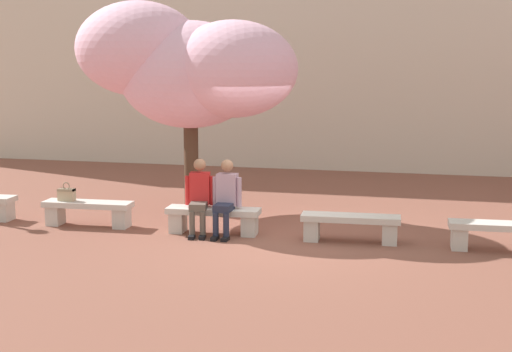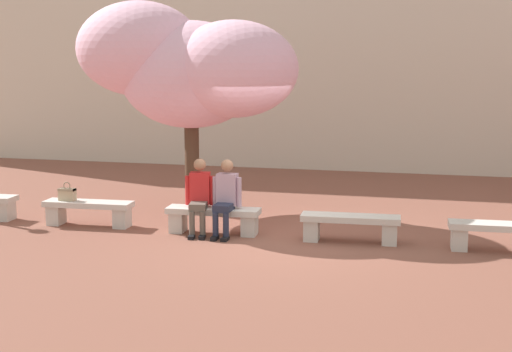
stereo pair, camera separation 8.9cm
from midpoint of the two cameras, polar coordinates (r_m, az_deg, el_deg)
name	(u,v)px [view 2 (the right image)]	position (r m, az deg, el deg)	size (l,w,h in m)	color
ground_plane	(280,238)	(12.02, 2.15, -4.95)	(100.00, 100.00, 0.00)	brown
building_facade	(353,9)	(21.11, 7.86, 13.11)	(28.00, 4.00, 8.79)	beige
stone_bench_near_west	(89,210)	(13.13, -13.06, -2.63)	(1.63, 0.51, 0.45)	beige
stone_bench_center	(213,217)	(12.24, -3.23, -3.26)	(1.63, 0.51, 0.45)	beige
stone_bench_near_east	(350,224)	(11.76, 7.77, -3.85)	(1.63, 0.51, 0.45)	beige
stone_bench_east_end	(502,233)	(11.74, 19.26, -4.32)	(1.63, 0.51, 0.45)	beige
person_seated_left	(199,194)	(12.18, -4.34, -1.41)	(0.50, 0.73, 1.29)	black
person_seated_right	(226,195)	(12.04, -2.22, -1.52)	(0.51, 0.68, 1.29)	black
handbag	(67,193)	(13.24, -14.68, -1.36)	(0.30, 0.15, 0.34)	tan
cherry_tree_main	(188,66)	(13.70, -5.28, 8.77)	(4.27, 2.77, 4.06)	#473323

